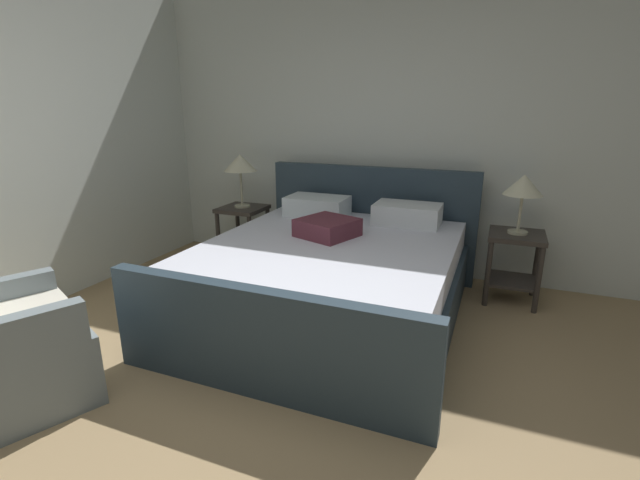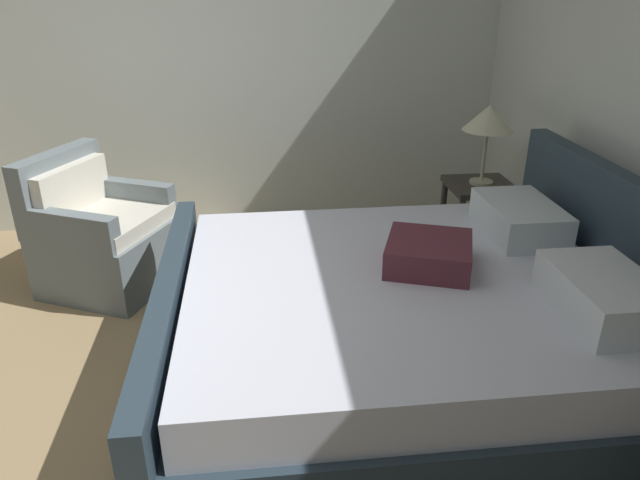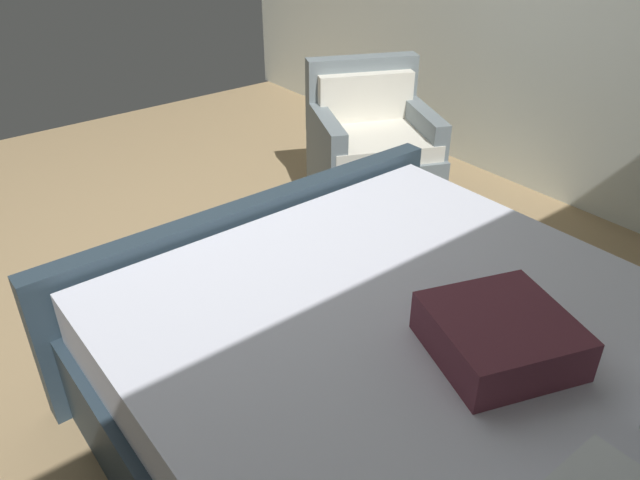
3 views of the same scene
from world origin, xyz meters
name	(u,v)px [view 1 (image 1 of 3)]	position (x,y,z in m)	size (l,w,h in m)	color
ground_plane	(249,462)	(0.00, 0.00, -0.01)	(4.95, 5.69, 0.02)	#A2855C
wall_back	(399,124)	(0.00, 2.91, 1.44)	(5.07, 0.12, 2.88)	silver
bed	(332,275)	(-0.18, 1.61, 0.34)	(2.01, 2.29, 1.06)	#293944
nightstand_right	(514,256)	(1.14, 2.44, 0.40)	(0.44, 0.44, 0.60)	#37302B
table_lamp_right	(524,187)	(1.14, 2.44, 0.99)	(0.31, 0.31, 0.49)	#B7B293
nightstand_left	(243,225)	(-1.50, 2.45, 0.40)	(0.44, 0.44, 0.60)	#37302B
table_lamp_left	(240,164)	(-1.50, 2.45, 1.04)	(0.34, 0.34, 0.54)	#B7B293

